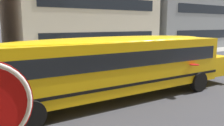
% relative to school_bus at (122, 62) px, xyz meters
% --- Properties ---
extents(ground_plane, '(400.00, 400.00, 0.00)m').
position_rel_school_bus_xyz_m(ground_plane, '(-2.48, 1.28, -1.59)').
color(ground_plane, '#38383D').
extents(sidewalk_far, '(120.00, 3.00, 0.01)m').
position_rel_school_bus_xyz_m(sidewalk_far, '(-2.48, 9.50, -1.58)').
color(sidewalk_far, gray).
rests_on(sidewalk_far, ground_plane).
extents(lane_centreline, '(110.00, 0.16, 0.01)m').
position_rel_school_bus_xyz_m(lane_centreline, '(-2.48, 1.28, -1.58)').
color(lane_centreline, silver).
rests_on(lane_centreline, ground_plane).
extents(school_bus, '(11.97, 2.94, 2.67)m').
position_rel_school_bus_xyz_m(school_bus, '(0.00, 0.00, 0.00)').
color(school_bus, yellow).
rests_on(school_bus, ground_plane).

